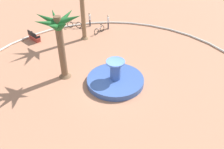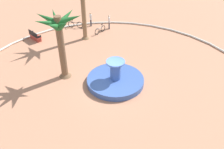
{
  "view_description": "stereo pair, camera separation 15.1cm",
  "coord_description": "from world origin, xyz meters",
  "px_view_note": "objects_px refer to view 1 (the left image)",
  "views": [
    {
      "loc": [
        -5.64,
        13.67,
        11.7
      ],
      "look_at": [
        -0.06,
        -0.14,
        1.0
      ],
      "focal_mm": 38.58,
      "sensor_mm": 36.0,
      "label": 1
    },
    {
      "loc": [
        -5.78,
        13.61,
        11.7
      ],
      "look_at": [
        -0.06,
        -0.14,
        1.0
      ],
      "focal_mm": 38.58,
      "sensor_mm": 36.0,
      "label": 2
    }
  ],
  "objects_px": {
    "bicycle_red_frame": "(74,25)",
    "person_cyclist_photo": "(108,21)",
    "palm_tree_near_fountain": "(59,34)",
    "bicycle_by_lamppost": "(99,30)",
    "person_cyclist_helmet": "(90,19)",
    "bench_west": "(34,37)",
    "fountain": "(115,80)"
  },
  "relations": [
    {
      "from": "bench_west",
      "to": "bicycle_red_frame",
      "type": "height_order",
      "value": "bench_west"
    },
    {
      "from": "bicycle_by_lamppost",
      "to": "person_cyclist_photo",
      "type": "bearing_deg",
      "value": -108.54
    },
    {
      "from": "bench_west",
      "to": "bicycle_red_frame",
      "type": "distance_m",
      "value": 4.84
    },
    {
      "from": "bicycle_red_frame",
      "to": "person_cyclist_photo",
      "type": "xyz_separation_m",
      "value": [
        -3.66,
        -1.21,
        0.52
      ]
    },
    {
      "from": "bench_west",
      "to": "person_cyclist_helmet",
      "type": "distance_m",
      "value": 6.58
    },
    {
      "from": "bicycle_red_frame",
      "to": "person_cyclist_photo",
      "type": "distance_m",
      "value": 3.9
    },
    {
      "from": "palm_tree_near_fountain",
      "to": "bench_west",
      "type": "bearing_deg",
      "value": -34.98
    },
    {
      "from": "bicycle_by_lamppost",
      "to": "person_cyclist_photo",
      "type": "distance_m",
      "value": 1.57
    },
    {
      "from": "person_cyclist_helmet",
      "to": "person_cyclist_photo",
      "type": "xyz_separation_m",
      "value": [
        -2.26,
        -0.07,
        0.02
      ]
    },
    {
      "from": "fountain",
      "to": "person_cyclist_helmet",
      "type": "distance_m",
      "value": 11.23
    },
    {
      "from": "palm_tree_near_fountain",
      "to": "person_cyclist_photo",
      "type": "height_order",
      "value": "palm_tree_near_fountain"
    },
    {
      "from": "bench_west",
      "to": "person_cyclist_photo",
      "type": "distance_m",
      "value": 8.12
    },
    {
      "from": "bicycle_red_frame",
      "to": "bicycle_by_lamppost",
      "type": "bearing_deg",
      "value": 176.49
    },
    {
      "from": "bench_west",
      "to": "person_cyclist_helmet",
      "type": "height_order",
      "value": "person_cyclist_helmet"
    },
    {
      "from": "bicycle_by_lamppost",
      "to": "fountain",
      "type": "bearing_deg",
      "value": 122.46
    },
    {
      "from": "bicycle_red_frame",
      "to": "person_cyclist_photo",
      "type": "bearing_deg",
      "value": -161.69
    },
    {
      "from": "bicycle_by_lamppost",
      "to": "bench_west",
      "type": "bearing_deg",
      "value": 36.24
    },
    {
      "from": "palm_tree_near_fountain",
      "to": "person_cyclist_helmet",
      "type": "bearing_deg",
      "value": -75.67
    },
    {
      "from": "palm_tree_near_fountain",
      "to": "fountain",
      "type": "bearing_deg",
      "value": -170.2
    },
    {
      "from": "person_cyclist_helmet",
      "to": "bicycle_red_frame",
      "type": "bearing_deg",
      "value": 39.09
    },
    {
      "from": "bicycle_by_lamppost",
      "to": "person_cyclist_photo",
      "type": "relative_size",
      "value": 1.03
    },
    {
      "from": "person_cyclist_helmet",
      "to": "person_cyclist_photo",
      "type": "distance_m",
      "value": 2.26
    },
    {
      "from": "fountain",
      "to": "bicycle_red_frame",
      "type": "bearing_deg",
      "value": -44.28
    },
    {
      "from": "palm_tree_near_fountain",
      "to": "person_cyclist_photo",
      "type": "xyz_separation_m",
      "value": [
        0.23,
        -9.81,
        -2.95
      ]
    },
    {
      "from": "palm_tree_near_fountain",
      "to": "bicycle_by_lamppost",
      "type": "distance_m",
      "value": 9.12
    },
    {
      "from": "fountain",
      "to": "person_cyclist_photo",
      "type": "xyz_separation_m",
      "value": [
        4.41,
        -9.09,
        0.61
      ]
    },
    {
      "from": "bicycle_red_frame",
      "to": "person_cyclist_helmet",
      "type": "xyz_separation_m",
      "value": [
        -1.41,
        -1.14,
        0.51
      ]
    },
    {
      "from": "bicycle_red_frame",
      "to": "person_cyclist_helmet",
      "type": "distance_m",
      "value": 1.88
    },
    {
      "from": "fountain",
      "to": "bicycle_by_lamppost",
      "type": "relative_size",
      "value": 2.68
    },
    {
      "from": "bench_west",
      "to": "person_cyclist_photo",
      "type": "relative_size",
      "value": 1.03
    },
    {
      "from": "palm_tree_near_fountain",
      "to": "person_cyclist_helmet",
      "type": "height_order",
      "value": "palm_tree_near_fountain"
    },
    {
      "from": "bench_west",
      "to": "bicycle_by_lamppost",
      "type": "xyz_separation_m",
      "value": [
        -5.52,
        -4.05,
        0.04
      ]
    }
  ]
}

